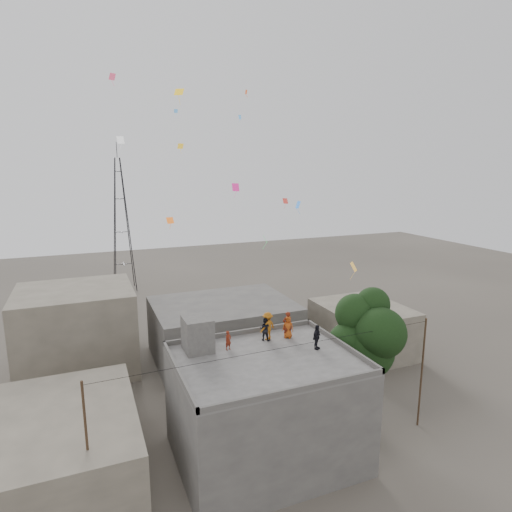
{
  "coord_description": "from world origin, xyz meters",
  "views": [
    {
      "loc": [
        -8.95,
        -20.41,
        16.55
      ],
      "look_at": [
        0.25,
        2.04,
        11.59
      ],
      "focal_mm": 30.0,
      "sensor_mm": 36.0,
      "label": 1
    }
  ],
  "objects_px": {
    "transmission_tower": "(121,225)",
    "person_dark_adult": "(317,337)",
    "stair_head_box": "(198,334)",
    "person_red_adult": "(287,325)",
    "tree": "(368,336)"
  },
  "relations": [
    {
      "from": "transmission_tower",
      "to": "person_dark_adult",
      "type": "xyz_separation_m",
      "value": [
        7.32,
        -39.89,
        -2.22
      ]
    },
    {
      "from": "person_dark_adult",
      "to": "transmission_tower",
      "type": "bearing_deg",
      "value": 65.82
    },
    {
      "from": "stair_head_box",
      "to": "transmission_tower",
      "type": "height_order",
      "value": "transmission_tower"
    },
    {
      "from": "person_red_adult",
      "to": "stair_head_box",
      "type": "bearing_deg",
      "value": 2.53
    },
    {
      "from": "tree",
      "to": "transmission_tower",
      "type": "height_order",
      "value": "transmission_tower"
    },
    {
      "from": "person_red_adult",
      "to": "person_dark_adult",
      "type": "distance_m",
      "value": 2.4
    },
    {
      "from": "stair_head_box",
      "to": "transmission_tower",
      "type": "relative_size",
      "value": 0.1
    },
    {
      "from": "person_red_adult",
      "to": "person_dark_adult",
      "type": "height_order",
      "value": "person_red_adult"
    },
    {
      "from": "stair_head_box",
      "to": "tree",
      "type": "distance_m",
      "value": 10.8
    },
    {
      "from": "transmission_tower",
      "to": "person_red_adult",
      "type": "height_order",
      "value": "transmission_tower"
    },
    {
      "from": "tree",
      "to": "person_red_adult",
      "type": "relative_size",
      "value": 5.37
    },
    {
      "from": "person_red_adult",
      "to": "transmission_tower",
      "type": "bearing_deg",
      "value": -75.35
    },
    {
      "from": "tree",
      "to": "person_red_adult",
      "type": "xyz_separation_m",
      "value": [
        -4.85,
        1.77,
        0.85
      ]
    },
    {
      "from": "stair_head_box",
      "to": "person_dark_adult",
      "type": "distance_m",
      "value": 6.98
    },
    {
      "from": "tree",
      "to": "person_dark_adult",
      "type": "distance_m",
      "value": 4.15
    }
  ]
}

